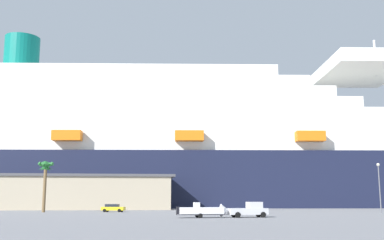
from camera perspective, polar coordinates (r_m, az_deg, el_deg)
The scene contains 8 objects.
ground_plane at distance 116.11m, azimuth -0.55°, elevation -10.87°, with size 600.00×600.00×0.00m, color gray.
cruise_ship at distance 146.63m, azimuth -7.39°, elevation -3.75°, with size 284.67×34.04×58.50m.
terminal_building at distance 124.15m, azimuth -14.94°, elevation -8.51°, with size 54.98×27.02×8.43m.
pickup_truck at distance 68.96m, azimuth 7.00°, elevation -10.83°, with size 5.86×3.01×2.20m.
small_boat_on_trailer at distance 67.24m, azimuth 1.71°, elevation -11.01°, with size 8.66×3.12×2.15m.
palm_tree at distance 98.13m, azimuth -17.42°, elevation -6.05°, with size 3.15×3.07×10.14m.
street_lamp at distance 93.21m, azimuth 21.85°, elevation -6.92°, with size 0.56×0.56×9.14m.
parked_car_yellow_taxi at distance 96.77m, azimuth -9.61°, elevation -10.51°, with size 4.79×2.59×1.58m.
Camera 1 is at (-2.14, -86.06, 2.67)m, focal length 43.77 mm.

